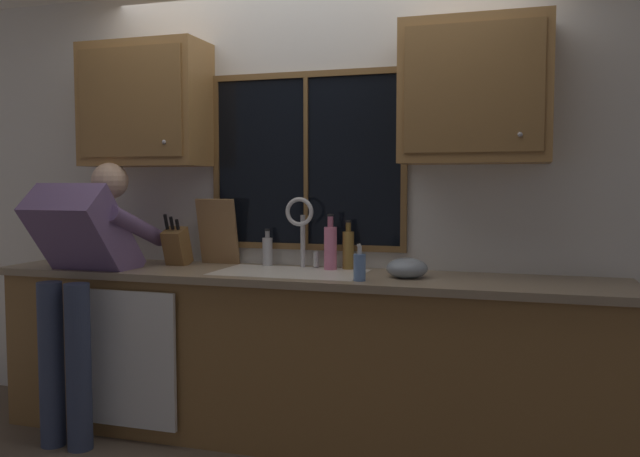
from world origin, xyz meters
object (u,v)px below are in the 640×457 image
Objects in this scene: soap_dispenser at (360,267)px; bottle_tall_clear at (267,251)px; cutting_board at (218,232)px; bottle_amber_small at (330,247)px; bottle_green_glass at (348,249)px; knife_block at (177,247)px; person_standing at (83,266)px; mixing_bowl at (407,268)px.

bottle_tall_clear reaches higher than soap_dispenser.
cutting_board is 1.28× the size of bottle_amber_small.
cutting_board is 1.44× the size of bottle_green_glass.
knife_block is 1.49× the size of bottle_tall_clear.
person_standing is at bearing -149.50° from bottle_tall_clear.
bottle_green_glass is (0.80, 0.00, -0.08)m from cutting_board.
soap_dispenser is 0.44m from bottle_amber_small.
soap_dispenser is at bearing -54.40° from bottle_amber_small.
bottle_tall_clear is (0.31, 0.01, -0.11)m from cutting_board.
soap_dispenser is at bearing -67.90° from bottle_green_glass.
mixing_bowl is 0.98× the size of bottle_tall_clear.
bottle_green_glass is (-0.37, 0.22, 0.07)m from mixing_bowl.
mixing_bowl is at bearing 9.42° from person_standing.
person_standing is 0.53m from knife_block.
cutting_board is at bearing 157.47° from soap_dispenser.
person_standing is at bearing -160.32° from bottle_amber_small.
bottle_amber_small is at bearing 4.44° from knife_block.
knife_block reaches higher than mixing_bowl.
cutting_board is at bearing 176.28° from bottle_amber_small.
cutting_board is 1.19m from mixing_bowl.
bottle_tall_clear is (0.88, 0.52, 0.06)m from person_standing.
bottle_amber_small is at bearing -151.27° from bottle_green_glass.
knife_block is 1.38m from mixing_bowl.
person_standing reaches higher than soap_dispenser.
soap_dispenser is (-0.20, -0.18, 0.02)m from mixing_bowl.
person_standing reaches higher than mixing_bowl.
person_standing is 7.23× the size of mixing_bowl.
cutting_board is at bearing 29.51° from knife_block.
knife_block reaches higher than soap_dispenser.
bottle_amber_small reaches higher than bottle_tall_clear.
person_standing is 1.02m from bottle_tall_clear.
bottle_green_glass reaches higher than soap_dispenser.
mixing_bowl is at bearing -15.01° from bottle_tall_clear.
knife_block is (0.36, 0.39, 0.08)m from person_standing.
mixing_bowl is at bearing 42.00° from soap_dispenser.
bottle_amber_small is at bearing 159.65° from mixing_bowl.
soap_dispenser is (0.96, -0.40, -0.12)m from cutting_board.
cutting_board reaches higher than bottle_tall_clear.
cutting_board is 2.14× the size of soap_dispenser.
bottle_tall_clear is (-0.49, 0.01, -0.02)m from bottle_green_glass.
bottle_amber_small is at bearing 125.60° from soap_dispenser.
bottle_amber_small is (-0.09, -0.05, 0.01)m from bottle_green_glass.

